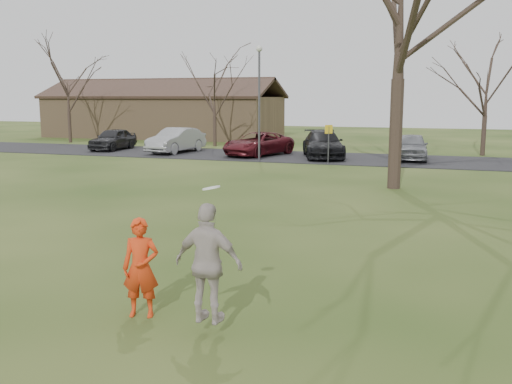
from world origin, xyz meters
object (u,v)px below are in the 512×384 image
at_px(player_defender, 141,268).
at_px(car_4, 411,146).
at_px(lamp_post, 259,89).
at_px(catching_play, 209,263).
at_px(car_2, 258,144).
at_px(building, 164,115).
at_px(car_3, 323,144).
at_px(big_tree, 401,2).
at_px(car_0, 113,139).
at_px(car_1, 176,140).

distance_m(player_defender, car_4, 25.32).
bearing_deg(lamp_post, catching_play, -73.64).
bearing_deg(car_2, building, 153.96).
height_order(car_3, lamp_post, lamp_post).
bearing_deg(big_tree, car_0, 151.65).
distance_m(car_2, big_tree, 14.75).
height_order(car_1, lamp_post, lamp_post).
distance_m(car_1, car_3, 9.43).
distance_m(car_1, lamp_post, 7.51).
relative_size(car_0, lamp_post, 0.67).
relative_size(player_defender, car_0, 0.39).
bearing_deg(car_3, building, 125.27).
height_order(player_defender, car_0, player_defender).
distance_m(lamp_post, big_tree, 11.38).
bearing_deg(building, lamp_post, -47.91).
bearing_deg(car_0, car_3, -3.77).
xyz_separation_m(building, lamp_post, (14.00, -15.50, 2.04)).
bearing_deg(building, big_tree, -46.27).
bearing_deg(car_2, car_3, 19.27).
bearing_deg(building, player_defender, -62.92).
bearing_deg(car_4, building, 147.61).
bearing_deg(car_2, big_tree, -29.65).
xyz_separation_m(car_1, catching_play, (12.98, -25.05, 0.30)).
relative_size(building, lamp_post, 3.29).
bearing_deg(catching_play, building, 118.45).
xyz_separation_m(player_defender, catching_play, (1.35, -0.36, 0.30)).
bearing_deg(big_tree, car_1, 145.18).
height_order(player_defender, building, building).
height_order(car_0, big_tree, big_tree).
xyz_separation_m(player_defender, car_4, (2.75, 25.17, -0.04)).
bearing_deg(car_4, player_defender, -99.00).
relative_size(player_defender, catching_play, 0.80).
height_order(car_2, lamp_post, lamp_post).
bearing_deg(catching_play, car_0, 125.02).
bearing_deg(car_2, car_0, -163.36).
distance_m(car_3, car_4, 4.97).
relative_size(car_1, car_4, 1.09).
xyz_separation_m(car_3, car_4, (4.95, 0.44, -0.03)).
distance_m(car_0, lamp_post, 11.99).
distance_m(player_defender, catching_play, 1.43).
bearing_deg(player_defender, car_1, 100.19).
distance_m(car_4, catching_play, 25.58).
relative_size(car_0, building, 0.20).
height_order(car_2, car_4, car_4).
bearing_deg(car_3, car_0, 161.15).
relative_size(car_1, catching_play, 2.31).
xyz_separation_m(car_2, building, (-13.13, 13.02, 1.20)).
bearing_deg(big_tree, car_4, 89.81).
xyz_separation_m(car_1, car_2, (5.48, 0.00, -0.08)).
xyz_separation_m(car_0, lamp_post, (11.20, -2.86, 3.22)).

